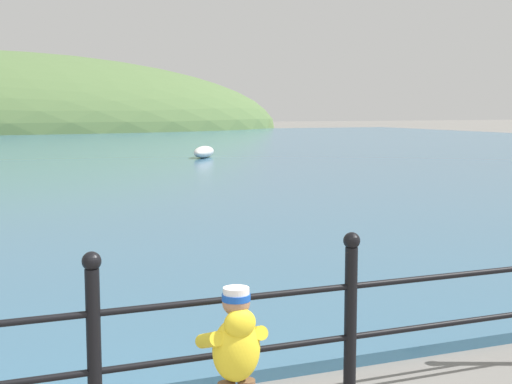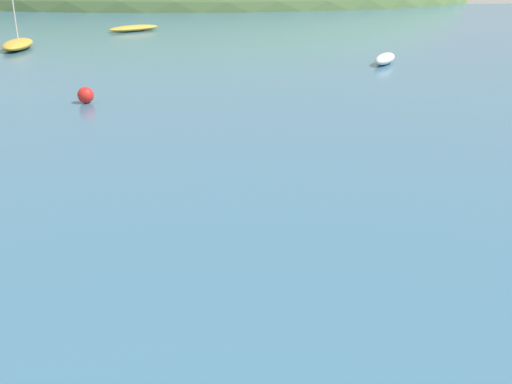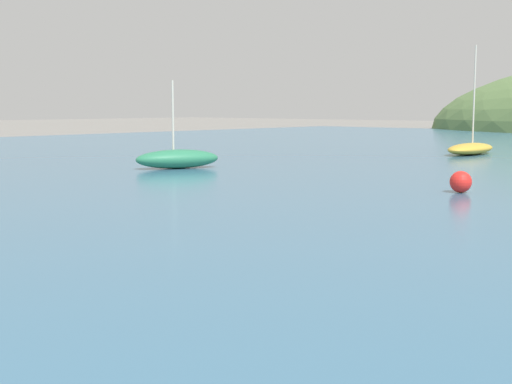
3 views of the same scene
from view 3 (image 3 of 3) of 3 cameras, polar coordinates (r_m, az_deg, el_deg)
The scene contains 3 objects.
boat_far_left at distance 23.41m, azimuth -6.29°, elevation 2.67°, with size 2.03×2.93×2.85m.
boat_nearest_quay at distance 31.44m, azimuth 16.80°, elevation 3.37°, with size 1.54×3.79×4.57m.
mooring_buoy at distance 17.36m, azimuth 16.06°, elevation 0.79°, with size 0.51×0.51×0.51m, color red.
Camera 3 is at (4.21, 2.12, 2.11)m, focal length 50.00 mm.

